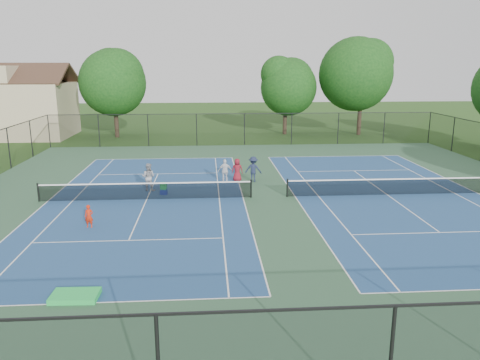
{
  "coord_description": "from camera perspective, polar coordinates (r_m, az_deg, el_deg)",
  "views": [
    {
      "loc": [
        -3.5,
        -25.79,
        7.44
      ],
      "look_at": [
        -1.76,
        -1.0,
        1.3
      ],
      "focal_mm": 35.0,
      "sensor_mm": 36.0,
      "label": 1
    }
  ],
  "objects": [
    {
      "name": "ball_hopper",
      "position": [
        27.82,
        -9.31,
        -0.74
      ],
      "size": [
        0.39,
        0.34,
        0.4
      ],
      "primitive_type": "cube",
      "rotation": [
        0.0,
        0.0,
        -0.21
      ],
      "color": "green",
      "rests_on": "ball_crate"
    },
    {
      "name": "tree_back_c",
      "position": [
        51.54,
        5.59,
        11.63
      ],
      "size": [
        6.0,
        6.0,
        8.4
      ],
      "color": "#2D2116",
      "rests_on": "ground"
    },
    {
      "name": "green_tarp",
      "position": [
        16.62,
        -19.47,
        -13.18
      ],
      "size": [
        1.55,
        0.98,
        0.18
      ],
      "primitive_type": "cube",
      "rotation": [
        0.0,
        0.0,
        -0.03
      ],
      "color": "green",
      "rests_on": "ground"
    },
    {
      "name": "clapboard_house",
      "position": [
        54.58,
        -25.2,
        8.01
      ],
      "size": [
        10.8,
        8.1,
        7.65
      ],
      "color": "tan",
      "rests_on": "ground"
    },
    {
      "name": "tree_back_d",
      "position": [
        52.46,
        14.68,
        12.77
      ],
      "size": [
        7.8,
        7.8,
        10.37
      ],
      "color": "#2D2116",
      "rests_on": "ground"
    },
    {
      "name": "tree_back_a",
      "position": [
        50.71,
        -15.15,
        11.82
      ],
      "size": [
        6.8,
        6.8,
        9.15
      ],
      "color": "#2D2116",
      "rests_on": "ground"
    },
    {
      "name": "bystander_b",
      "position": [
        30.43,
        1.63,
        1.33
      ],
      "size": [
        1.19,
        0.86,
        1.67
      ],
      "primitive_type": "imported",
      "rotation": [
        0.0,
        0.0,
        2.89
      ],
      "color": "#1C253E",
      "rests_on": "ground"
    },
    {
      "name": "bystander_a",
      "position": [
        30.16,
        -1.83,
        1.1
      ],
      "size": [
        0.93,
        0.43,
        1.55
      ],
      "primitive_type": "imported",
      "rotation": [
        0.0,
        0.0,
        3.19
      ],
      "color": "silver",
      "rests_on": "ground"
    },
    {
      "name": "bystander_c",
      "position": [
        30.58,
        -0.34,
        1.24
      ],
      "size": [
        0.75,
        0.51,
        1.5
      ],
      "primitive_type": "imported",
      "rotation": [
        0.0,
        0.0,
        3.09
      ],
      "color": "maroon",
      "rests_on": "ground"
    },
    {
      "name": "tennis_court_left",
      "position": [
        27.04,
        -11.31,
        -2.15
      ],
      "size": [
        12.0,
        23.83,
        1.07
      ],
      "color": "navy",
      "rests_on": "ground"
    },
    {
      "name": "perimeter_fence",
      "position": [
        26.68,
        3.62,
        1.21
      ],
      "size": [
        36.08,
        36.08,
        3.02
      ],
      "color": "black",
      "rests_on": "ground"
    },
    {
      "name": "ground",
      "position": [
        27.07,
        3.57,
        -2.1
      ],
      "size": [
        140.0,
        140.0,
        0.0
      ],
      "primitive_type": "plane",
      "color": "#234716",
      "rests_on": "ground"
    },
    {
      "name": "ball_crate",
      "position": [
        27.91,
        -9.28,
        -1.44
      ],
      "size": [
        0.43,
        0.33,
        0.31
      ],
      "primitive_type": "cube",
      "rotation": [
        0.0,
        0.0,
        -0.12
      ],
      "color": "navy",
      "rests_on": "ground"
    },
    {
      "name": "tennis_court_right",
      "position": [
        28.8,
        17.52,
        -1.55
      ],
      "size": [
        12.0,
        23.83,
        1.07
      ],
      "color": "navy",
      "rests_on": "ground"
    },
    {
      "name": "child_player",
      "position": [
        23.04,
        -17.94,
        -4.24
      ],
      "size": [
        0.41,
        0.28,
        1.09
      ],
      "primitive_type": "imported",
      "rotation": [
        0.0,
        0.0,
        -0.04
      ],
      "color": "red",
      "rests_on": "ground"
    },
    {
      "name": "instructor",
      "position": [
        28.77,
        -11.09,
        0.36
      ],
      "size": [
        0.96,
        0.83,
        1.69
      ],
      "primitive_type": "imported",
      "rotation": [
        0.0,
        0.0,
        2.88
      ],
      "color": "#9A9B9D",
      "rests_on": "ground"
    },
    {
      "name": "court_pad",
      "position": [
        27.07,
        3.57,
        -2.09
      ],
      "size": [
        36.0,
        36.0,
        0.01
      ],
      "primitive_type": "cube",
      "color": "#2F533A",
      "rests_on": "ground"
    }
  ]
}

